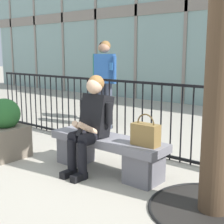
# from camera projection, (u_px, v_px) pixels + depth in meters

# --- Properties ---
(ground_plane) EXTENTS (60.00, 60.00, 0.00)m
(ground_plane) POSITION_uv_depth(u_px,v_px,m) (107.00, 171.00, 4.07)
(ground_plane) COLOR #A8A091
(stone_bench) EXTENTS (1.60, 0.44, 0.45)m
(stone_bench) POSITION_uv_depth(u_px,v_px,m) (107.00, 151.00, 4.02)
(stone_bench) COLOR slate
(stone_bench) RESTS_ON ground
(seated_person_with_phone) EXTENTS (0.52, 0.66, 1.21)m
(seated_person_with_phone) POSITION_uv_depth(u_px,v_px,m) (91.00, 121.00, 3.95)
(seated_person_with_phone) COLOR black
(seated_person_with_phone) RESTS_ON ground
(handbag_on_bench) EXTENTS (0.32, 0.15, 0.37)m
(handbag_on_bench) POSITION_uv_depth(u_px,v_px,m) (146.00, 134.00, 3.59)
(handbag_on_bench) COLOR olive
(handbag_on_bench) RESTS_ON stone_bench
(bystander_at_railing) EXTENTS (0.55, 0.44, 1.71)m
(bystander_at_railing) POSITION_uv_depth(u_px,v_px,m) (103.00, 76.00, 6.85)
(bystander_at_railing) COLOR black
(bystander_at_railing) RESTS_ON ground
(bystander_further_back) EXTENTS (0.55, 0.36, 1.71)m
(bystander_further_back) POSITION_uv_depth(u_px,v_px,m) (105.00, 78.00, 6.24)
(bystander_further_back) COLOR #383D4C
(bystander_further_back) RESTS_ON ground
(plaza_railing) EXTENTS (7.14, 0.04, 1.08)m
(plaza_railing) POSITION_uv_depth(u_px,v_px,m) (147.00, 118.00, 4.65)
(plaza_railing) COLOR black
(plaza_railing) RESTS_ON ground
(planter) EXTENTS (0.53, 0.53, 0.85)m
(planter) POSITION_uv_depth(u_px,v_px,m) (5.00, 130.00, 4.56)
(planter) COLOR #726656
(planter) RESTS_ON ground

